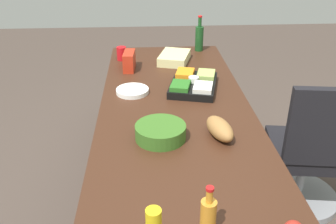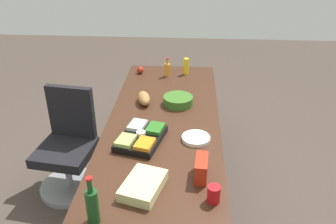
{
  "view_description": "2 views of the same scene",
  "coord_description": "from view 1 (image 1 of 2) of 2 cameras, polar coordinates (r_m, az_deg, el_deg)",
  "views": [
    {
      "loc": [
        2.01,
        -0.18,
        1.81
      ],
      "look_at": [
        0.12,
        -0.06,
        0.82
      ],
      "focal_mm": 39.49,
      "sensor_mm": 36.0,
      "label": 1
    },
    {
      "loc": [
        -2.6,
        -0.21,
        2.26
      ],
      "look_at": [
        -0.02,
        -0.04,
        0.86
      ],
      "focal_mm": 38.0,
      "sensor_mm": 36.0,
      "label": 2
    }
  ],
  "objects": [
    {
      "name": "ground_plane",
      "position": [
        2.7,
        1.11,
        -14.34
      ],
      "size": [
        10.0,
        10.0,
        0.0
      ],
      "primitive_type": "plane",
      "color": "#483C34"
    },
    {
      "name": "conference_table",
      "position": [
        2.3,
        1.27,
        -1.3
      ],
      "size": [
        2.56,
        0.95,
        0.77
      ],
      "color": "#3D2214",
      "rests_on": "ground"
    },
    {
      "name": "office_chair",
      "position": [
        2.66,
        20.68,
        -7.07
      ],
      "size": [
        0.56,
        0.56,
        0.97
      ],
      "color": "gray",
      "rests_on": "ground"
    },
    {
      "name": "salad_bowl",
      "position": [
        1.96,
        -1.16,
        -3.09
      ],
      "size": [
        0.31,
        0.31,
        0.08
      ],
      "primitive_type": "cylinder",
      "rotation": [
        0.0,
        0.0,
        0.15
      ],
      "color": "#376721",
      "rests_on": "conference_table"
    },
    {
      "name": "sheet_cake",
      "position": [
        3.06,
        0.99,
        8.38
      ],
      "size": [
        0.37,
        0.3,
        0.07
      ],
      "primitive_type": "cube",
      "rotation": [
        0.0,
        0.0,
        -0.28
      ],
      "color": "beige",
      "rests_on": "conference_table"
    },
    {
      "name": "bread_loaf",
      "position": [
        1.99,
        7.99,
        -2.55
      ],
      "size": [
        0.26,
        0.17,
        0.1
      ],
      "primitive_type": "ellipsoid",
      "rotation": [
        0.0,
        0.0,
        0.27
      ],
      "color": "#9E6D3A",
      "rests_on": "conference_table"
    },
    {
      "name": "veggie_tray",
      "position": [
        2.56,
        3.95,
        4.38
      ],
      "size": [
        0.48,
        0.39,
        0.09
      ],
      "color": "black",
      "rests_on": "conference_table"
    },
    {
      "name": "wine_bottle",
      "position": [
        3.33,
        4.85,
        11.4
      ],
      "size": [
        0.09,
        0.09,
        0.31
      ],
      "color": "#18451D",
      "rests_on": "conference_table"
    },
    {
      "name": "paper_plate_stack",
      "position": [
        2.51,
        -5.51,
        3.26
      ],
      "size": [
        0.25,
        0.25,
        0.03
      ],
      "primitive_type": "cylinder",
      "rotation": [
        0.0,
        0.0,
        0.17
      ],
      "color": "white",
      "rests_on": "conference_table"
    },
    {
      "name": "red_solo_cup",
      "position": [
        3.12,
        -7.17,
        8.95
      ],
      "size": [
        0.09,
        0.09,
        0.11
      ],
      "primitive_type": "cylinder",
      "rotation": [
        0.0,
        0.0,
        -0.11
      ],
      "color": "red",
      "rests_on": "conference_table"
    },
    {
      "name": "dressing_bottle",
      "position": [
        1.41,
        6.23,
        -15.48
      ],
      "size": [
        0.07,
        0.07,
        0.2
      ],
      "color": "orange",
      "rests_on": "conference_table"
    },
    {
      "name": "chip_bag_red",
      "position": [
        2.9,
        -6.0,
        7.85
      ],
      "size": [
        0.21,
        0.09,
        0.14
      ],
      "primitive_type": "cube",
      "rotation": [
        0.0,
        0.0,
        -0.07
      ],
      "color": "red",
      "rests_on": "conference_table"
    }
  ]
}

